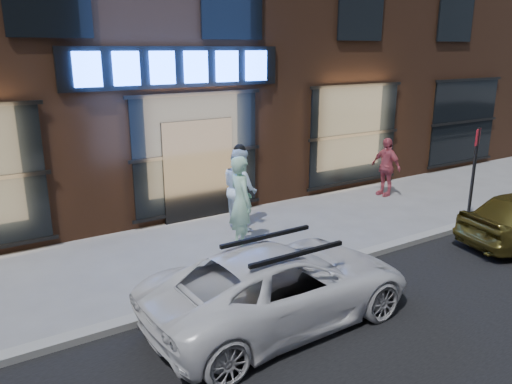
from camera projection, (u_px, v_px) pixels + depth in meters
ground at (295, 277)px, 9.06m from camera, size 90.00×90.00×0.00m
curb at (295, 274)px, 9.05m from camera, size 60.00×0.25×0.12m
storefront_building at (131, 6)px, 14.12m from camera, size 30.20×8.28×10.30m
man_bowtie at (241, 202)px, 10.20m from camera, size 0.54×0.75×1.94m
man_cap at (240, 188)px, 11.37m from camera, size 0.80×0.98×1.87m
passerby at (386, 167)px, 13.93m from camera, size 0.47×0.99×1.64m
white_suv at (281, 284)px, 7.50m from camera, size 4.31×2.09×1.18m
sign_post at (474, 167)px, 11.38m from camera, size 0.35×0.18×2.29m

